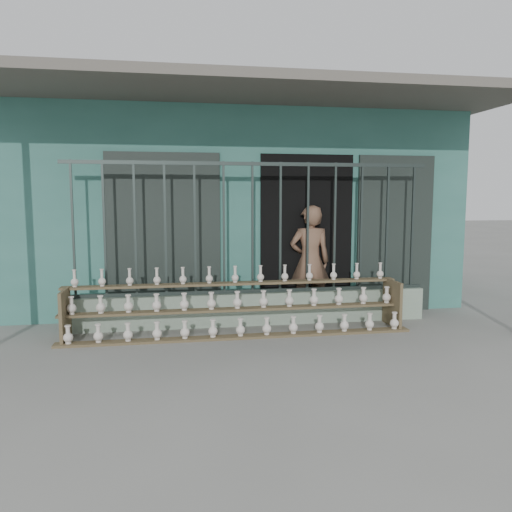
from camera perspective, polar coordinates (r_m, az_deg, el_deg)
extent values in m
plane|color=slate|center=(5.82, 1.67, -10.97)|extent=(60.00, 60.00, 0.00)
cube|color=#336C61|center=(9.80, -3.22, 5.71)|extent=(7.00, 5.00, 3.20)
cube|color=black|center=(7.55, 5.72, 2.36)|extent=(1.40, 0.12, 2.40)
cube|color=black|center=(7.24, -10.45, 2.10)|extent=(1.60, 0.08, 2.40)
cube|color=black|center=(7.99, 15.53, 2.39)|extent=(1.20, 0.08, 2.40)
cube|color=#59544C|center=(6.87, -0.29, 18.31)|extent=(7.40, 2.00, 0.12)
cube|color=gray|center=(7.00, -0.41, -6.03)|extent=(5.00, 0.20, 0.45)
cube|color=#283330|center=(6.87, -20.18, 2.81)|extent=(0.03, 0.03, 1.80)
cube|color=#283330|center=(6.81, -16.94, 2.90)|extent=(0.03, 0.03, 1.80)
cube|color=#283330|center=(6.77, -13.64, 2.98)|extent=(0.03, 0.03, 1.80)
cube|color=#283330|center=(6.75, -10.32, 3.05)|extent=(0.03, 0.03, 1.80)
cube|color=#283330|center=(6.76, -7.00, 3.11)|extent=(0.03, 0.03, 1.80)
cube|color=#283330|center=(6.79, -3.69, 3.16)|extent=(0.03, 0.03, 1.80)
cube|color=#283330|center=(6.84, -0.42, 3.20)|extent=(0.03, 0.03, 1.80)
cube|color=#283330|center=(6.91, 2.79, 3.23)|extent=(0.03, 0.03, 1.80)
cube|color=#283330|center=(7.01, 5.93, 3.25)|extent=(0.03, 0.03, 1.80)
cube|color=#283330|center=(7.12, 8.97, 3.26)|extent=(0.03, 0.03, 1.80)
cube|color=#283330|center=(7.25, 11.91, 3.26)|extent=(0.03, 0.03, 1.80)
cube|color=#283330|center=(7.41, 14.74, 3.25)|extent=(0.03, 0.03, 1.80)
cube|color=#283330|center=(7.58, 17.44, 3.24)|extent=(0.03, 0.03, 1.80)
cube|color=#283330|center=(6.84, -0.42, 10.50)|extent=(5.00, 0.04, 0.05)
cube|color=#283330|center=(6.95, -0.41, -4.02)|extent=(5.00, 0.04, 0.05)
cube|color=brown|center=(6.39, -1.82, -9.22)|extent=(4.50, 0.18, 0.03)
cube|color=brown|center=(6.56, -2.12, -6.10)|extent=(4.50, 0.18, 0.03)
cube|color=brown|center=(6.74, -2.41, -3.15)|extent=(4.50, 0.18, 0.03)
cube|color=brown|center=(6.64, -20.98, -6.35)|extent=(0.04, 0.55, 0.64)
cube|color=brown|center=(7.15, 15.30, -5.22)|extent=(0.04, 0.55, 0.64)
imported|color=brown|center=(7.42, 6.18, -0.61)|extent=(0.63, 0.44, 1.65)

